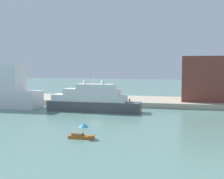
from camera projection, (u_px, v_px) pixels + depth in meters
ground at (96, 115)px, 82.22m from camera, size 400.00×400.00×0.00m
quay_dock at (117, 101)px, 107.77m from camera, size 110.00×20.78×1.69m
large_yacht at (92, 100)px, 88.89m from camera, size 27.32×4.99×11.69m
small_motorboat at (81, 133)px, 56.55m from camera, size 4.71×1.90×2.80m
harbor_building at (209, 78)px, 101.80m from camera, size 17.81×15.40×14.55m
parked_car at (68, 97)px, 107.57m from camera, size 4.23×1.70×1.49m
person_figure at (83, 97)px, 105.09m from camera, size 0.36×0.36×1.83m
mooring_bollard at (130, 100)px, 97.64m from camera, size 0.51×0.51×0.89m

